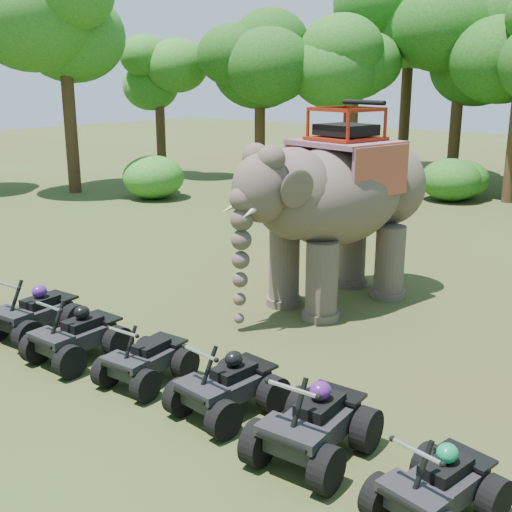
% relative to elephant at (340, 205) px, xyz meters
% --- Properties ---
extents(ground, '(110.00, 110.00, 0.00)m').
position_rel_elephant_xyz_m(ground, '(0.18, -4.57, -2.38)').
color(ground, '#47381E').
rests_on(ground, ground).
extents(elephant, '(3.54, 6.04, 4.76)m').
position_rel_elephant_xyz_m(elephant, '(0.00, 0.00, 0.00)').
color(elephant, '#4F4339').
rests_on(elephant, ground).
extents(atv_0, '(1.46, 1.91, 1.34)m').
position_rel_elephant_xyz_m(atv_0, '(-3.75, -5.92, -1.71)').
color(atv_0, black).
rests_on(atv_0, ground).
extents(atv_1, '(1.33, 1.79, 1.30)m').
position_rel_elephant_xyz_m(atv_1, '(-2.07, -6.09, -1.73)').
color(atv_1, black).
rests_on(atv_1, ground).
extents(atv_2, '(1.29, 1.69, 1.19)m').
position_rel_elephant_xyz_m(atv_2, '(-0.31, -5.89, -1.79)').
color(atv_2, black).
rests_on(atv_2, ground).
extents(atv_3, '(1.40, 1.83, 1.28)m').
position_rel_elephant_xyz_m(atv_3, '(1.55, -5.79, -1.74)').
color(atv_3, black).
rests_on(atv_3, ground).
extents(atv_4, '(1.49, 1.95, 1.38)m').
position_rel_elephant_xyz_m(atv_4, '(3.34, -5.95, -1.69)').
color(atv_4, black).
rests_on(atv_4, ground).
extents(atv_5, '(1.45, 1.80, 1.20)m').
position_rel_elephant_xyz_m(atv_5, '(5.29, -6.10, -1.78)').
color(atv_5, black).
rests_on(atv_5, ground).
extents(tree_22, '(6.63, 6.63, 9.47)m').
position_rel_elephant_xyz_m(tree_22, '(-17.94, 5.25, 2.35)').
color(tree_22, '#195114').
rests_on(tree_22, ground).
extents(tree_23, '(4.74, 4.74, 6.77)m').
position_rel_elephant_xyz_m(tree_23, '(-18.26, 11.15, 1.01)').
color(tree_23, '#195114').
rests_on(tree_23, ground).
extents(tree_24, '(5.53, 5.53, 7.90)m').
position_rel_elephant_xyz_m(tree_24, '(-12.68, 12.75, 1.57)').
color(tree_24, '#195114').
rests_on(tree_24, ground).
extents(tree_25, '(5.62, 5.62, 8.02)m').
position_rel_elephant_xyz_m(tree_25, '(-8.50, 14.71, 1.63)').
color(tree_25, '#195114').
rests_on(tree_25, ground).
extents(tree_26, '(6.20, 6.20, 8.85)m').
position_rel_elephant_xyz_m(tree_26, '(-4.77, 18.31, 2.05)').
color(tree_26, '#195114').
rests_on(tree_26, ground).
extents(tree_31, '(7.11, 7.11, 10.15)m').
position_rel_elephant_xyz_m(tree_31, '(-9.15, 21.60, 2.69)').
color(tree_31, '#195114').
rests_on(tree_31, ground).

